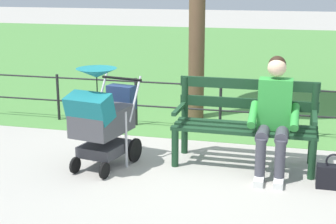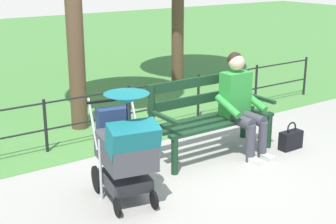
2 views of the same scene
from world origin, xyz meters
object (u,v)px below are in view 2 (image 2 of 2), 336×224
(park_bench, at_px, (209,113))
(handbag, at_px, (291,140))
(person_on_bench, at_px, (241,101))
(stroller, at_px, (126,146))

(park_bench, height_order, handbag, park_bench)
(person_on_bench, bearing_deg, park_bench, -34.80)
(person_on_bench, height_order, handbag, person_on_bench)
(person_on_bench, bearing_deg, handbag, 154.24)
(park_bench, distance_m, handbag, 1.16)
(park_bench, xyz_separation_m, stroller, (1.53, 0.55, 0.07))
(park_bench, distance_m, person_on_bench, 0.42)
(stroller, height_order, handbag, stroller)
(stroller, xyz_separation_m, handbag, (-2.48, -0.03, -0.47))
(person_on_bench, bearing_deg, stroller, 10.14)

